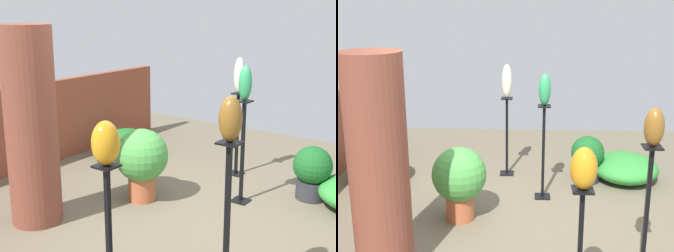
% 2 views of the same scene
% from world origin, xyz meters
% --- Properties ---
extents(ground_plane, '(8.00, 8.00, 0.00)m').
position_xyz_m(ground_plane, '(0.00, 0.00, 0.00)').
color(ground_plane, '#6B604C').
extents(brick_wall_back, '(5.60, 0.12, 1.22)m').
position_xyz_m(brick_wall_back, '(0.00, 2.68, 0.61)').
color(brick_wall_back, brown).
rests_on(brick_wall_back, ground).
extents(brick_pillar, '(0.54, 0.54, 2.11)m').
position_xyz_m(brick_pillar, '(-0.94, 1.20, 1.05)').
color(brick_pillar, brown).
rests_on(brick_pillar, ground).
extents(pedestal_jade, '(0.20, 0.20, 1.24)m').
position_xyz_m(pedestal_jade, '(0.84, -0.34, 0.57)').
color(pedestal_jade, black).
rests_on(pedestal_jade, ground).
extents(pedestal_bronze, '(0.20, 0.20, 1.33)m').
position_xyz_m(pedestal_bronze, '(-1.03, -1.19, 0.61)').
color(pedestal_bronze, black).
rests_on(pedestal_bronze, ground).
extents(pedestal_amber, '(0.20, 0.20, 1.19)m').
position_xyz_m(pedestal_amber, '(-1.63, -0.55, 0.55)').
color(pedestal_amber, black).
rests_on(pedestal_amber, ground).
extents(pedestal_ivory, '(0.20, 0.20, 1.15)m').
position_xyz_m(pedestal_ivory, '(1.64, 0.17, 0.53)').
color(pedestal_ivory, black).
rests_on(pedestal_ivory, ground).
extents(art_vase_jade, '(0.15, 0.15, 0.40)m').
position_xyz_m(art_vase_jade, '(0.84, -0.34, 1.44)').
color(art_vase_jade, '#2D9356').
rests_on(art_vase_jade, pedestal_jade).
extents(art_vase_bronze, '(0.18, 0.17, 0.33)m').
position_xyz_m(art_vase_bronze, '(-1.03, -1.19, 1.50)').
color(art_vase_bronze, brown).
rests_on(art_vase_bronze, pedestal_bronze).
extents(art_vase_amber, '(0.21, 0.20, 0.32)m').
position_xyz_m(art_vase_amber, '(-1.63, -0.55, 1.35)').
color(art_vase_amber, orange).
rests_on(art_vase_amber, pedestal_amber).
extents(art_vase_ivory, '(0.14, 0.15, 0.48)m').
position_xyz_m(art_vase_ivory, '(1.64, 0.17, 1.39)').
color(art_vase_ivory, beige).
rests_on(art_vase_ivory, pedestal_ivory).
extents(potted_plant_walkway_edge, '(0.64, 0.64, 0.88)m').
position_xyz_m(potted_plant_walkway_edge, '(0.18, 0.65, 0.51)').
color(potted_plant_walkway_edge, '#B25B38').
rests_on(potted_plant_walkway_edge, ground).
extents(potted_plant_front_right, '(0.47, 0.47, 0.66)m').
position_xyz_m(potted_plant_front_right, '(1.42, -0.98, 0.36)').
color(potted_plant_front_right, '#2D2D33').
rests_on(potted_plant_front_right, ground).
extents(foliage_bed_west, '(0.89, 0.77, 0.42)m').
position_xyz_m(foliage_bed_west, '(1.34, 1.96, 0.21)').
color(foliage_bed_west, '#236B28').
rests_on(foliage_bed_west, ground).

